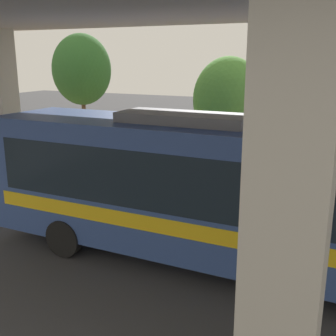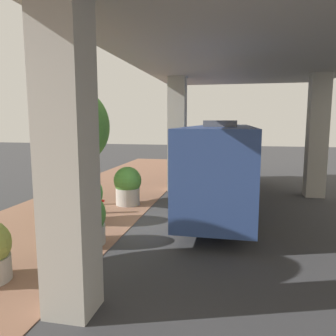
% 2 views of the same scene
% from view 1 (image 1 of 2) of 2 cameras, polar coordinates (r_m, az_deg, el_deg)
% --- Properties ---
extents(ground_plane, '(80.00, 80.00, 0.00)m').
position_cam_1_polar(ground_plane, '(14.70, -2.76, -5.35)').
color(ground_plane, '#38383A').
rests_on(ground_plane, ground).
extents(sidewalk_strip, '(6.00, 40.00, 0.02)m').
position_cam_1_polar(sidewalk_strip, '(17.26, 1.95, -2.23)').
color(sidewalk_strip, '#845B47').
rests_on(sidewalk_strip, ground).
extents(overpass, '(9.40, 19.76, 6.64)m').
position_cam_1_polar(overpass, '(10.49, -14.14, 18.66)').
color(overpass, '#ADA89E').
rests_on(overpass, ground).
extents(bus, '(2.65, 12.67, 3.78)m').
position_cam_1_polar(bus, '(10.01, 8.71, -2.90)').
color(bus, '#334C8C').
rests_on(bus, ground).
extents(fire_hydrant, '(0.45, 0.22, 1.01)m').
position_cam_1_polar(fire_hydrant, '(15.80, 2.64, -1.96)').
color(fire_hydrant, red).
rests_on(fire_hydrant, ground).
extents(planter_front, '(1.30, 1.30, 1.60)m').
position_cam_1_polar(planter_front, '(16.44, -9.08, -0.56)').
color(planter_front, '#ADA89E').
rests_on(planter_front, ground).
extents(planter_middle, '(1.13, 1.13, 1.48)m').
position_cam_1_polar(planter_middle, '(18.94, -13.74, 1.12)').
color(planter_middle, '#ADA89E').
rests_on(planter_middle, ground).
extents(planter_back, '(1.24, 1.24, 1.74)m').
position_cam_1_polar(planter_back, '(14.54, 7.31, -2.01)').
color(planter_back, '#ADA89E').
rests_on(planter_back, ground).
extents(planter_extra, '(1.44, 1.44, 1.84)m').
position_cam_1_polar(planter_extra, '(16.25, -1.33, 0.02)').
color(planter_extra, '#ADA89E').
rests_on(planter_extra, ground).
extents(street_tree_near, '(2.64, 2.64, 5.11)m').
position_cam_1_polar(street_tree_near, '(16.06, 8.16, 9.12)').
color(street_tree_near, brown).
rests_on(street_tree_near, ground).
extents(street_tree_far, '(2.76, 2.76, 6.15)m').
position_cam_1_polar(street_tree_far, '(20.77, -11.60, 12.89)').
color(street_tree_far, brown).
rests_on(street_tree_far, ground).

